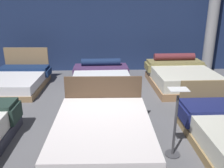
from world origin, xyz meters
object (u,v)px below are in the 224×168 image
bed_1 (103,136)px  bed_5 (181,77)px  price_sign (175,131)px  bed_3 (18,81)px  bed_4 (101,80)px  support_pillar (212,20)px

bed_1 → bed_5: (2.23, 3.06, 0.02)m
bed_1 → price_sign: price_sign is taller
bed_3 → bed_4: (2.34, -0.13, 0.03)m
bed_4 → support_pillar: 4.06m
price_sign → support_pillar: bearing=61.9°
bed_1 → bed_4: size_ratio=1.05×
bed_3 → bed_4: 2.34m
bed_4 → bed_5: bed_5 is taller
bed_5 → price_sign: 3.41m
price_sign → support_pillar: size_ratio=0.32×
bed_1 → bed_3: (-2.37, 3.12, -0.05)m
support_pillar → bed_1: bearing=-128.9°
bed_3 → bed_1: bearing=-50.9°
bed_5 → support_pillar: (1.26, 1.26, 1.47)m
price_sign → bed_4: bearing=109.9°
bed_1 → price_sign: bearing=-6.9°
price_sign → support_pillar: support_pillar is taller
bed_5 → bed_1: bearing=-127.7°
bed_4 → bed_5: bearing=0.5°
price_sign → bed_5: bearing=70.7°
price_sign → support_pillar: 5.24m
bed_1 → bed_5: 3.79m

